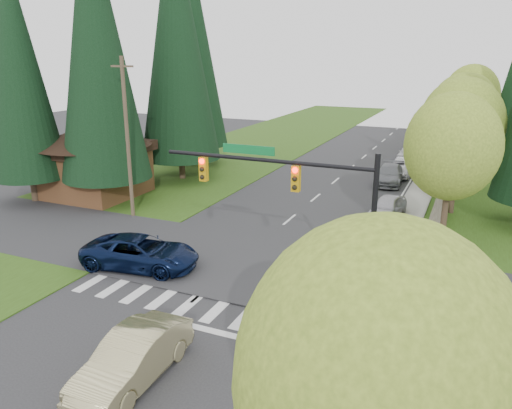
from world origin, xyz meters
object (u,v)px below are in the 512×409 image
Objects in this scene: parked_car_a at (387,208)px; parked_car_c at (404,167)px; parked_car_b at (389,175)px; suv_navy at (141,252)px; parked_car_d at (408,153)px; sedan_champagne at (133,358)px; parked_car_e at (428,144)px.

parked_car_c is (-0.67, 12.28, 0.03)m from parked_car_a.
parked_car_b is at bearing 105.59° from parked_car_a.
suv_navy is 15.99m from parked_car_a.
parked_car_a is at bearing -84.05° from parked_car_b.
parked_car_b is 3.24m from parked_car_c.
parked_car_d is (8.31, 32.49, -0.15)m from suv_navy.
suv_navy is at bearing -99.60° from parked_car_d.
parked_car_a is 9.23m from parked_car_b.
parked_car_b is at bearing 82.49° from sedan_champagne.
parked_car_e is at bearing -23.26° from suv_navy.
suv_navy is at bearing -113.62° from parked_car_b.
parked_car_e is (0.00, 24.72, 0.07)m from parked_car_a.
parked_car_e is at bearing 94.33° from parked_car_c.
parked_car_d is at bearing 102.98° from parked_car_c.
sedan_champagne is 32.62m from parked_car_c.
suv_navy is at bearing 123.51° from sedan_champagne.
suv_navy is 26.57m from parked_car_c.
suv_navy is 33.54m from parked_car_d.
suv_navy is 23.35m from parked_car_b.
sedan_champagne is 40.02m from parked_car_d.
parked_car_e is (1.40, 15.60, 0.05)m from parked_car_b.
sedan_champagne reaches higher than parked_car_d.
sedan_champagne is 45.05m from parked_car_e.
parked_car_e is (0.67, 12.44, 0.04)m from parked_car_c.
sedan_champagne is at bearing -90.13° from parked_car_e.
parked_car_a is 19.84m from parked_car_d.
parked_car_a is at bearing -84.32° from parked_car_e.
parked_car_e reaches higher than parked_car_a.
parked_car_c is 0.84× the size of parked_car_e.
sedan_champagne is 9.02m from suv_navy.
parked_car_d is (3.16, 39.89, -0.16)m from sedan_champagne.
parked_car_c is (0.73, 3.16, 0.01)m from parked_car_b.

